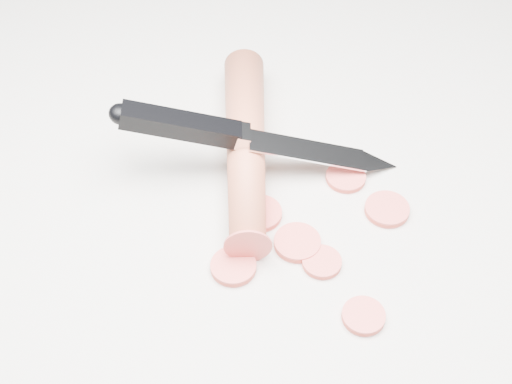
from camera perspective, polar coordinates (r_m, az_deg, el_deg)
ground at (r=0.60m, az=0.08°, el=-0.09°), size 2.40×2.40×0.00m
carrot at (r=0.61m, az=-0.83°, el=3.79°), size 0.14×0.20×0.03m
carrot_slice_0 at (r=0.55m, az=-1.82°, el=-5.97°), size 0.04×0.04×0.01m
carrot_slice_1 at (r=0.55m, az=5.29°, el=-5.61°), size 0.03×0.03×0.01m
carrot_slice_2 at (r=0.58m, az=0.29°, el=-1.72°), size 0.04×0.04×0.01m
carrot_slice_3 at (r=0.59m, az=10.44°, el=-1.37°), size 0.04×0.04×0.01m
carrot_slice_4 at (r=0.61m, az=7.20°, el=1.18°), size 0.03×0.03×0.01m
carrot_slice_5 at (r=0.56m, az=3.33°, el=-4.07°), size 0.04×0.04×0.01m
carrot_slice_6 at (r=0.53m, az=8.60°, el=-9.78°), size 0.03×0.03×0.01m
kitchen_knife at (r=0.59m, az=0.23°, el=4.47°), size 0.22×0.14×0.08m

